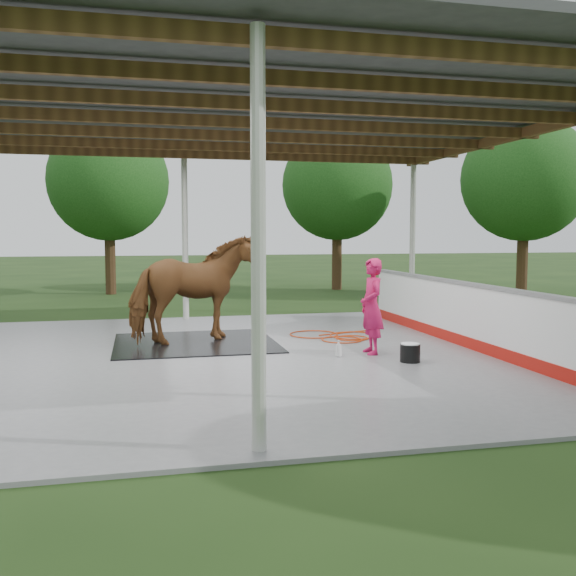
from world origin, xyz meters
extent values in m
plane|color=#1E3814|center=(0.00, 0.00, 0.00)|extent=(100.00, 100.00, 0.00)
cube|color=slate|center=(0.00, 0.00, 0.03)|extent=(12.00, 10.00, 0.05)
cylinder|color=beige|center=(0.00, -4.70, 1.98)|extent=(0.14, 0.14, 3.85)
cylinder|color=beige|center=(0.00, 4.70, 1.98)|extent=(0.14, 0.14, 3.85)
cylinder|color=beige|center=(5.70, 4.70, 1.98)|extent=(0.14, 0.14, 3.85)
cube|color=brown|center=(0.00, -4.50, 3.85)|extent=(12.00, 0.10, 0.18)
cube|color=brown|center=(0.00, -3.00, 3.85)|extent=(12.00, 0.10, 0.18)
cube|color=brown|center=(0.00, -1.50, 3.85)|extent=(12.00, 0.10, 0.18)
cube|color=brown|center=(0.00, 0.00, 3.85)|extent=(12.00, 0.10, 0.18)
cube|color=brown|center=(0.00, 1.50, 3.85)|extent=(12.00, 0.10, 0.18)
cube|color=brown|center=(0.00, 3.00, 3.85)|extent=(12.00, 0.10, 0.18)
cube|color=brown|center=(0.00, 4.50, 3.85)|extent=(12.00, 0.10, 0.18)
cube|color=brown|center=(5.70, 0.00, 3.85)|extent=(0.12, 10.00, 0.18)
cube|color=#38383A|center=(0.00, 0.00, 4.05)|extent=(12.60, 10.60, 0.10)
cube|color=#AB150E|center=(4.59, 0.00, 0.15)|extent=(0.14, 8.00, 0.20)
cube|color=white|center=(4.60, 0.00, 0.65)|extent=(0.12, 8.00, 1.00)
cube|color=slate|center=(4.60, 0.00, 1.17)|extent=(0.16, 8.00, 0.06)
cylinder|color=#382314|center=(-2.00, 12.00, 1.10)|extent=(0.36, 0.36, 2.20)
sphere|color=#194714|center=(-2.00, 12.00, 3.80)|extent=(4.00, 4.00, 4.00)
cylinder|color=#382314|center=(6.00, 12.00, 1.10)|extent=(0.36, 0.36, 2.20)
sphere|color=#194714|center=(6.00, 12.00, 3.80)|extent=(4.00, 4.00, 4.00)
cylinder|color=#382314|center=(11.00, 8.00, 1.10)|extent=(0.36, 0.36, 2.20)
sphere|color=#194714|center=(11.00, 8.00, 3.80)|extent=(4.00, 4.00, 4.00)
cube|color=black|center=(-0.08, 1.27, 0.06)|extent=(2.90, 2.72, 0.02)
imported|color=brown|center=(-0.08, 1.27, 1.06)|extent=(2.56, 1.86, 1.97)
imported|color=#B71349|center=(2.71, -0.41, 0.85)|extent=(0.39, 0.58, 1.60)
cylinder|color=black|center=(3.06, -1.20, 0.19)|extent=(0.32, 0.32, 0.28)
cylinder|color=white|center=(3.06, -1.20, 0.33)|extent=(0.29, 0.29, 0.03)
imported|color=silver|center=(2.09, -0.55, 0.19)|extent=(0.12, 0.12, 0.28)
imported|color=#338CD8|center=(3.27, -0.72, 0.14)|extent=(0.12, 0.12, 0.18)
torus|color=#BD380D|center=(2.30, 1.72, 0.06)|extent=(0.96, 0.96, 0.02)
torus|color=#BD380D|center=(2.64, 0.98, 0.06)|extent=(0.78, 0.78, 0.02)
torus|color=#BD380D|center=(2.88, 1.11, 0.06)|extent=(0.63, 0.63, 0.02)
torus|color=#BD380D|center=(3.02, 1.41, 0.06)|extent=(0.93, 0.93, 0.02)
cylinder|color=#BD380D|center=(3.05, 1.80, 0.06)|extent=(1.38, 0.47, 0.02)
camera|label=1|loc=(-1.06, -10.42, 2.06)|focal=40.00mm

